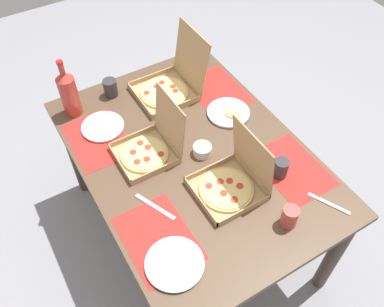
{
  "coord_description": "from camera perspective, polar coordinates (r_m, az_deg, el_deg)",
  "views": [
    {
      "loc": [
        1.08,
        -0.64,
        2.2
      ],
      "look_at": [
        0.0,
        0.0,
        0.72
      ],
      "focal_mm": 38.16,
      "sensor_mm": 36.0,
      "label": 1
    }
  ],
  "objects": [
    {
      "name": "ground_plane",
      "position": [
        2.53,
        0.0,
        -10.66
      ],
      "size": [
        6.0,
        6.0,
        0.0
      ],
      "primitive_type": "plane",
      "color": "gray"
    },
    {
      "name": "dining_table",
      "position": [
        2.02,
        0.0,
        -1.9
      ],
      "size": [
        1.4,
        1.0,
        0.72
      ],
      "color": "#3F3328",
      "rests_on": "ground_plane"
    },
    {
      "name": "placemat_near_left",
      "position": [
        2.05,
        -13.01,
        1.99
      ],
      "size": [
        0.36,
        0.26,
        0.0
      ],
      "primitive_type": "cube",
      "color": "red",
      "rests_on": "dining_table"
    },
    {
      "name": "placemat_near_right",
      "position": [
        1.68,
        -4.79,
        -11.72
      ],
      "size": [
        0.36,
        0.26,
        0.0
      ],
      "primitive_type": "cube",
      "color": "red",
      "rests_on": "dining_table"
    },
    {
      "name": "placemat_far_left",
      "position": [
        2.26,
        3.54,
        8.75
      ],
      "size": [
        0.36,
        0.26,
        0.0
      ],
      "primitive_type": "cube",
      "color": "red",
      "rests_on": "dining_table"
    },
    {
      "name": "placemat_far_right",
      "position": [
        1.93,
        13.81,
        -2.08
      ],
      "size": [
        0.36,
        0.26,
        0.0
      ],
      "primitive_type": "cube",
      "color": "red",
      "rests_on": "dining_table"
    },
    {
      "name": "pizza_box_corner_left",
      "position": [
        1.91,
        -5.91,
        0.93
      ],
      "size": [
        0.26,
        0.29,
        0.29
      ],
      "color": "tan",
      "rests_on": "dining_table"
    },
    {
      "name": "pizza_box_corner_right",
      "position": [
        1.78,
        5.61,
        -3.98
      ],
      "size": [
        0.27,
        0.28,
        0.31
      ],
      "color": "tan",
      "rests_on": "dining_table"
    },
    {
      "name": "pizza_box_center",
      "position": [
        2.22,
        -3.09,
        9.61
      ],
      "size": [
        0.3,
        0.35,
        0.33
      ],
      "color": "tan",
      "rests_on": "dining_table"
    },
    {
      "name": "plate_far_left",
      "position": [
        1.62,
        -2.45,
        -15.16
      ],
      "size": [
        0.23,
        0.23,
        0.02
      ],
      "color": "white",
      "rests_on": "dining_table"
    },
    {
      "name": "plate_near_right",
      "position": [
        2.09,
        -12.35,
        3.65
      ],
      "size": [
        0.21,
        0.21,
        0.02
      ],
      "color": "white",
      "rests_on": "dining_table"
    },
    {
      "name": "plate_middle",
      "position": [
        2.12,
        5.18,
        5.7
      ],
      "size": [
        0.22,
        0.22,
        0.03
      ],
      "color": "white",
      "rests_on": "dining_table"
    },
    {
      "name": "soda_bottle",
      "position": [
        2.13,
        -16.85,
        8.12
      ],
      "size": [
        0.09,
        0.09,
        0.32
      ],
      "color": "#B2382D",
      "rests_on": "dining_table"
    },
    {
      "name": "cup_clear_right",
      "position": [
        2.24,
        -11.34,
        8.99
      ],
      "size": [
        0.07,
        0.07,
        0.1
      ],
      "primitive_type": "cylinder",
      "color": "#333338",
      "rests_on": "dining_table"
    },
    {
      "name": "cup_red",
      "position": [
        1.72,
        13.47,
        -8.58
      ],
      "size": [
        0.07,
        0.07,
        0.1
      ],
      "primitive_type": "cylinder",
      "color": "#BF4742",
      "rests_on": "dining_table"
    },
    {
      "name": "cup_spare",
      "position": [
        1.86,
        12.29,
        -2.03
      ],
      "size": [
        0.07,
        0.07,
        0.09
      ],
      "primitive_type": "cylinder",
      "color": "#333338",
      "rests_on": "dining_table"
    },
    {
      "name": "condiment_bowl",
      "position": [
        1.92,
        1.45,
        0.51
      ],
      "size": [
        0.09,
        0.09,
        0.05
      ],
      "primitive_type": "cylinder",
      "color": "white",
      "rests_on": "dining_table"
    },
    {
      "name": "knife_by_near_right",
      "position": [
        1.76,
        -5.18,
        -7.41
      ],
      "size": [
        0.2,
        0.1,
        0.0
      ],
      "primitive_type": "cube",
      "rotation": [
        0.0,
        0.0,
        0.42
      ],
      "color": "#B7B7BC",
      "rests_on": "dining_table"
    },
    {
      "name": "fork_by_far_left",
      "position": [
        1.86,
        18.57,
        -6.64
      ],
      "size": [
        0.18,
        0.1,
        0.0
      ],
      "primitive_type": "cube",
      "rotation": [
        0.0,
        0.0,
        3.6
      ],
      "color": "#B7B7BC",
      "rests_on": "dining_table"
    }
  ]
}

